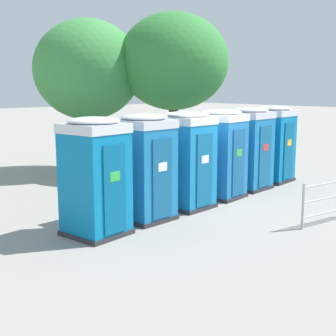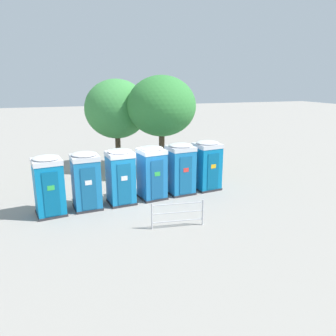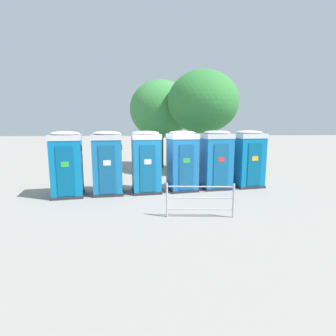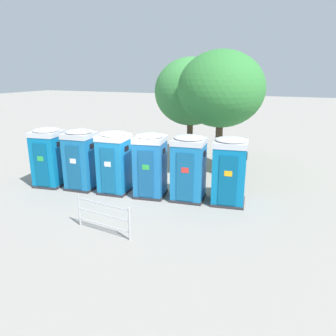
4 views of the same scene
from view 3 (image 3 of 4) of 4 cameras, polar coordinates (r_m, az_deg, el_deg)
ground_plane at (r=11.45m, az=-1.04°, el=-4.66°), size 120.00×120.00×0.00m
portapotty_0 at (r=10.87m, az=-21.14°, el=0.85°), size 1.35×1.37×2.54m
portapotty_1 at (r=10.78m, az=-12.99°, el=1.18°), size 1.28×1.30×2.54m
portapotty_2 at (r=10.83m, az=-4.79°, el=1.42°), size 1.29×1.32×2.54m
portapotty_3 at (r=11.14m, az=3.10°, el=1.65°), size 1.34×1.37×2.54m
portapotty_4 at (r=11.67m, az=10.39°, el=1.86°), size 1.37×1.33×2.54m
portapotty_5 at (r=12.37m, az=16.97°, el=2.02°), size 1.40×1.37×2.54m
street_tree_0 at (r=15.28m, az=7.61°, el=13.99°), size 3.97×3.97×5.79m
street_tree_1 at (r=17.13m, az=-1.60°, el=12.61°), size 3.92×3.92×5.59m
event_barrier at (r=7.98m, az=7.00°, el=-6.72°), size 2.05×0.30×1.05m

